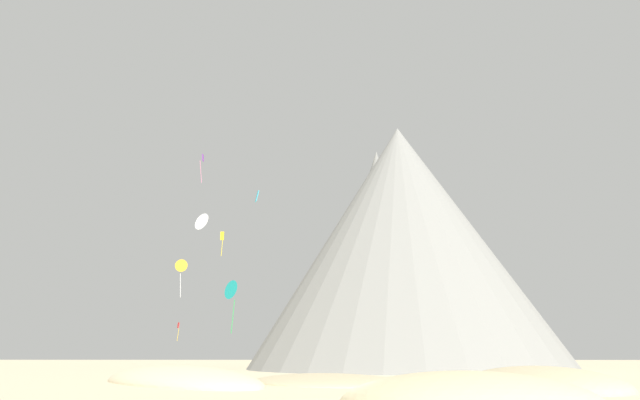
{
  "coord_description": "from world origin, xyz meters",
  "views": [
    {
      "loc": [
        -0.84,
        -35.13,
        3.11
      ],
      "look_at": [
        -2.67,
        42.69,
        24.84
      ],
      "focal_mm": 30.65,
      "sensor_mm": 36.0,
      "label": 1
    }
  ],
  "objects_px": {
    "bush_far_left": "(455,388)",
    "kite_teal_low": "(232,290)",
    "kite_yellow_mid": "(222,239)",
    "kite_gold_mid": "(181,266)",
    "kite_cyan_mid": "(257,196)",
    "bush_near_right": "(397,382)",
    "kite_violet_high": "(202,161)",
    "bush_scatter_east": "(239,386)",
    "kite_red_low": "(178,327)",
    "kite_pink_low": "(399,324)",
    "rock_massif": "(404,250)",
    "kite_white_mid": "(202,222)"
  },
  "relations": [
    {
      "from": "bush_scatter_east",
      "to": "kite_white_mid",
      "type": "relative_size",
      "value": 0.82
    },
    {
      "from": "kite_violet_high",
      "to": "kite_red_low",
      "type": "relative_size",
      "value": 1.57
    },
    {
      "from": "bush_scatter_east",
      "to": "kite_yellow_mid",
      "type": "relative_size",
      "value": 0.48
    },
    {
      "from": "kite_yellow_mid",
      "to": "kite_gold_mid",
      "type": "bearing_deg",
      "value": 24.12
    },
    {
      "from": "bush_scatter_east",
      "to": "rock_massif",
      "type": "bearing_deg",
      "value": 69.05
    },
    {
      "from": "kite_yellow_mid",
      "to": "kite_violet_high",
      "type": "bearing_deg",
      "value": 90.46
    },
    {
      "from": "rock_massif",
      "to": "kite_white_mid",
      "type": "distance_m",
      "value": 54.75
    },
    {
      "from": "bush_near_right",
      "to": "kite_red_low",
      "type": "distance_m",
      "value": 49.42
    },
    {
      "from": "rock_massif",
      "to": "kite_cyan_mid",
      "type": "bearing_deg",
      "value": -118.03
    },
    {
      "from": "kite_gold_mid",
      "to": "rock_massif",
      "type": "bearing_deg",
      "value": -156.7
    },
    {
      "from": "bush_near_right",
      "to": "rock_massif",
      "type": "bearing_deg",
      "value": 81.31
    },
    {
      "from": "kite_white_mid",
      "to": "kite_pink_low",
      "type": "bearing_deg",
      "value": -101.08
    },
    {
      "from": "kite_white_mid",
      "to": "kite_cyan_mid",
      "type": "bearing_deg",
      "value": -138.18
    },
    {
      "from": "kite_violet_high",
      "to": "kite_cyan_mid",
      "type": "distance_m",
      "value": 24.0
    },
    {
      "from": "bush_far_left",
      "to": "kite_yellow_mid",
      "type": "distance_m",
      "value": 53.64
    },
    {
      "from": "bush_near_right",
      "to": "kite_red_low",
      "type": "xyz_separation_m",
      "value": [
        -32.0,
        37.03,
        6.79
      ]
    },
    {
      "from": "kite_cyan_mid",
      "to": "kite_yellow_mid",
      "type": "bearing_deg",
      "value": -138.32
    },
    {
      "from": "kite_violet_high",
      "to": "kite_teal_low",
      "type": "xyz_separation_m",
      "value": [
        9.7,
        -21.6,
        -23.07
      ]
    },
    {
      "from": "bush_scatter_east",
      "to": "bush_near_right",
      "type": "bearing_deg",
      "value": 20.58
    },
    {
      "from": "kite_teal_low",
      "to": "kite_red_low",
      "type": "xyz_separation_m",
      "value": [
        -14.58,
        31.61,
        -2.69
      ]
    },
    {
      "from": "kite_gold_mid",
      "to": "kite_teal_low",
      "type": "bearing_deg",
      "value": 111.9
    },
    {
      "from": "bush_far_left",
      "to": "kite_yellow_mid",
      "type": "height_order",
      "value": "kite_yellow_mid"
    },
    {
      "from": "kite_red_low",
      "to": "kite_cyan_mid",
      "type": "relative_size",
      "value": 1.98
    },
    {
      "from": "bush_far_left",
      "to": "kite_yellow_mid",
      "type": "bearing_deg",
      "value": 122.89
    },
    {
      "from": "bush_near_right",
      "to": "bush_far_left",
      "type": "distance_m",
      "value": 12.19
    },
    {
      "from": "rock_massif",
      "to": "kite_pink_low",
      "type": "xyz_separation_m",
      "value": [
        -3.72,
        -18.84,
        -15.72
      ]
    },
    {
      "from": "kite_yellow_mid",
      "to": "kite_pink_low",
      "type": "xyz_separation_m",
      "value": [
        28.41,
        4.91,
        -13.23
      ]
    },
    {
      "from": "kite_cyan_mid",
      "to": "bush_near_right",
      "type": "bearing_deg",
      "value": 79.04
    },
    {
      "from": "kite_teal_low",
      "to": "kite_pink_low",
      "type": "height_order",
      "value": "kite_teal_low"
    },
    {
      "from": "rock_massif",
      "to": "kite_cyan_mid",
      "type": "height_order",
      "value": "rock_massif"
    },
    {
      "from": "kite_teal_low",
      "to": "bush_far_left",
      "type": "bearing_deg",
      "value": -178.53
    },
    {
      "from": "bush_near_right",
      "to": "bush_scatter_east",
      "type": "bearing_deg",
      "value": -159.42
    },
    {
      "from": "bush_far_left",
      "to": "kite_gold_mid",
      "type": "xyz_separation_m",
      "value": [
        -34.16,
        44.92,
        16.25
      ]
    },
    {
      "from": "kite_pink_low",
      "to": "kite_white_mid",
      "type": "distance_m",
      "value": 39.04
    },
    {
      "from": "rock_massif",
      "to": "kite_gold_mid",
      "type": "relative_size",
      "value": 13.78
    },
    {
      "from": "bush_far_left",
      "to": "kite_violet_high",
      "type": "distance_m",
      "value": 58.85
    },
    {
      "from": "kite_violet_high",
      "to": "kite_red_low",
      "type": "bearing_deg",
      "value": 69.69
    },
    {
      "from": "bush_scatter_east",
      "to": "kite_pink_low",
      "type": "relative_size",
      "value": 1.15
    },
    {
      "from": "bush_far_left",
      "to": "kite_teal_low",
      "type": "distance_m",
      "value": 28.32
    },
    {
      "from": "kite_teal_low",
      "to": "kite_cyan_mid",
      "type": "height_order",
      "value": "kite_cyan_mid"
    },
    {
      "from": "rock_massif",
      "to": "kite_white_mid",
      "type": "relative_size",
      "value": 37.06
    },
    {
      "from": "kite_cyan_mid",
      "to": "kite_white_mid",
      "type": "distance_m",
      "value": 7.35
    },
    {
      "from": "kite_violet_high",
      "to": "kite_cyan_mid",
      "type": "height_order",
      "value": "kite_violet_high"
    },
    {
      "from": "kite_teal_low",
      "to": "kite_red_low",
      "type": "bearing_deg",
      "value": -23.74
    },
    {
      "from": "kite_violet_high",
      "to": "kite_teal_low",
      "type": "distance_m",
      "value": 33.06
    },
    {
      "from": "bush_near_right",
      "to": "kite_teal_low",
      "type": "height_order",
      "value": "kite_teal_low"
    },
    {
      "from": "kite_violet_high",
      "to": "kite_yellow_mid",
      "type": "bearing_deg",
      "value": -3.8
    },
    {
      "from": "bush_far_left",
      "to": "kite_teal_low",
      "type": "bearing_deg",
      "value": 139.98
    },
    {
      "from": "bush_far_left",
      "to": "kite_pink_low",
      "type": "bearing_deg",
      "value": 88.26
    },
    {
      "from": "bush_near_right",
      "to": "kite_white_mid",
      "type": "relative_size",
      "value": 0.84
    }
  ]
}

